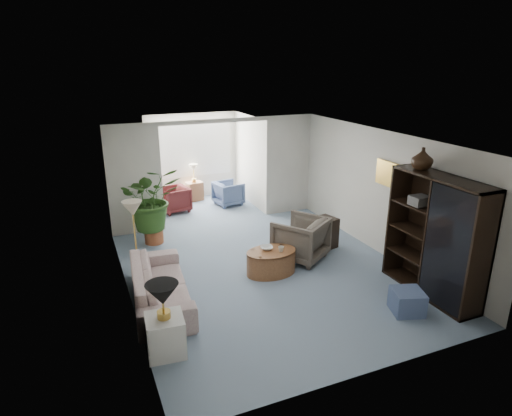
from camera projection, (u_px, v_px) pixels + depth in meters
name	position (u px, v px, depth m)	size (l,w,h in m)	color
floor	(268.00, 273.00, 8.20)	(6.00, 6.00, 0.00)	#7C90A4
sunroom_floor	(205.00, 208.00, 11.77)	(2.60, 2.60, 0.00)	#7C90A4
back_pier_left	(135.00, 180.00, 9.71)	(1.20, 0.12, 2.50)	silver
back_pier_right	(288.00, 165.00, 11.11)	(1.20, 0.12, 2.50)	silver
back_header	(215.00, 121.00, 10.03)	(2.60, 0.12, 0.10)	silver
window_pane	(192.00, 149.00, 12.27)	(2.20, 0.02, 1.50)	white
window_blinds	(193.00, 150.00, 12.24)	(2.20, 0.02, 1.50)	white
framed_picture	(387.00, 173.00, 8.47)	(0.04, 0.50, 0.40)	#BCAD97
sofa	(160.00, 284.00, 7.13)	(2.19, 0.86, 0.64)	beige
end_table	(165.00, 335.00, 5.89)	(0.50, 0.50, 0.55)	silver
table_lamp	(162.00, 294.00, 5.69)	(0.44, 0.44, 0.30)	black
floor_lamp	(132.00, 209.00, 7.87)	(0.36, 0.36, 0.28)	beige
coffee_table	(271.00, 262.00, 8.14)	(0.95, 0.95, 0.45)	#975F36
coffee_bowl	(267.00, 248.00, 8.13)	(0.23, 0.23, 0.06)	silver
coffee_cup	(281.00, 249.00, 8.02)	(0.11, 0.11, 0.10)	beige
wingback_chair	(301.00, 239.00, 8.68)	(0.91, 0.94, 0.85)	#5E554A
side_table_dark	(323.00, 233.00, 9.23)	(0.54, 0.43, 0.64)	black
entertainment_cabinet	(435.00, 237.00, 7.21)	(0.49, 1.84, 2.05)	black
cabinet_urn	(422.00, 159.00, 7.26)	(0.35, 0.35, 0.37)	black
ottoman	(407.00, 302.00, 6.89)	(0.46, 0.46, 0.37)	slate
plant_pot	(154.00, 236.00, 9.53)	(0.40, 0.40, 0.32)	#9E512D
house_plant	(151.00, 198.00, 9.25)	(1.24, 1.08, 1.38)	#2B511B
sunroom_chair_blue	(228.00, 193.00, 11.99)	(0.69, 0.71, 0.64)	slate
sunroom_chair_maroon	(174.00, 199.00, 11.43)	(0.70, 0.72, 0.66)	#571E1F
sunroom_table	(195.00, 191.00, 12.38)	(0.43, 0.34, 0.53)	#975F36
shelf_clutter	(443.00, 229.00, 6.97)	(0.30, 1.17, 1.06)	black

